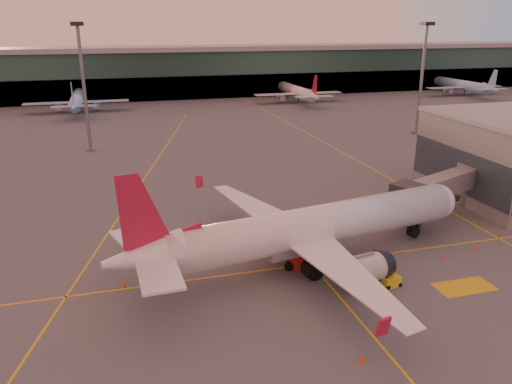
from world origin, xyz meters
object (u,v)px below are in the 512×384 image
object	(u,v)px
main_airplane	(307,230)
gpu_cart	(392,282)
catering_truck	(304,242)
pushback_tug	(360,219)

from	to	relation	value
main_airplane	gpu_cart	xyz separation A→B (m)	(6.57, -6.85, -3.68)
catering_truck	pushback_tug	size ratio (longest dim) A/B	2.16
catering_truck	pushback_tug	distance (m)	14.92
gpu_cart	catering_truck	bearing A→B (deg)	129.18
main_airplane	gpu_cart	distance (m)	10.18
catering_truck	main_airplane	bearing A→B (deg)	16.59
main_airplane	gpu_cart	bearing A→B (deg)	-56.47
main_airplane	catering_truck	world-z (taller)	main_airplane
main_airplane	pushback_tug	distance (m)	14.92
gpu_cart	pushback_tug	distance (m)	16.69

